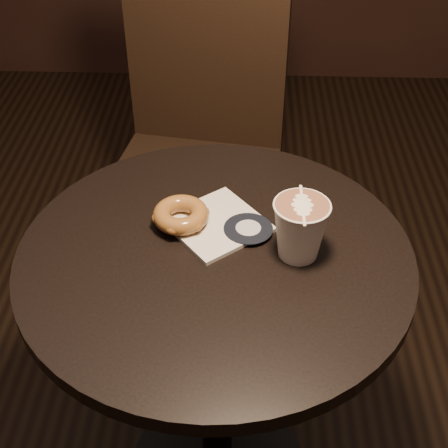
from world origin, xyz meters
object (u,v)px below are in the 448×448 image
object	(u,v)px
chair	(200,123)
doughnut	(181,215)
cafe_table	(216,326)
latte_cup	(300,230)
pastry_bag	(217,224)

from	to	relation	value
chair	doughnut	xyz separation A→B (m)	(0.01, -0.60, 0.16)
cafe_table	latte_cup	world-z (taller)	latte_cup
pastry_bag	doughnut	xyz separation A→B (m)	(-0.06, -0.00, 0.02)
cafe_table	pastry_bag	bearing A→B (deg)	90.18
pastry_bag	doughnut	size ratio (longest dim) A/B	1.54
pastry_bag	latte_cup	size ratio (longest dim) A/B	1.46
cafe_table	doughnut	distance (m)	0.24
cafe_table	doughnut	bearing A→B (deg)	134.35
chair	latte_cup	world-z (taller)	chair
chair	doughnut	distance (m)	0.62
chair	pastry_bag	bearing A→B (deg)	-73.43
doughnut	latte_cup	size ratio (longest dim) A/B	0.95
chair	doughnut	bearing A→B (deg)	-79.58
chair	pastry_bag	xyz separation A→B (m)	(0.07, -0.60, 0.14)
pastry_bag	latte_cup	xyz separation A→B (m)	(0.15, -0.07, 0.05)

